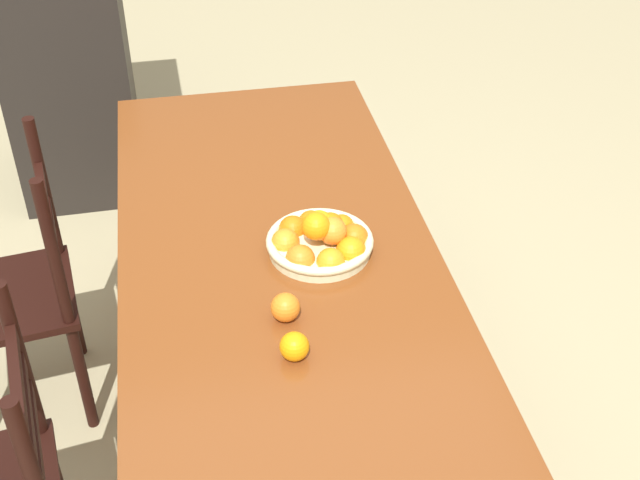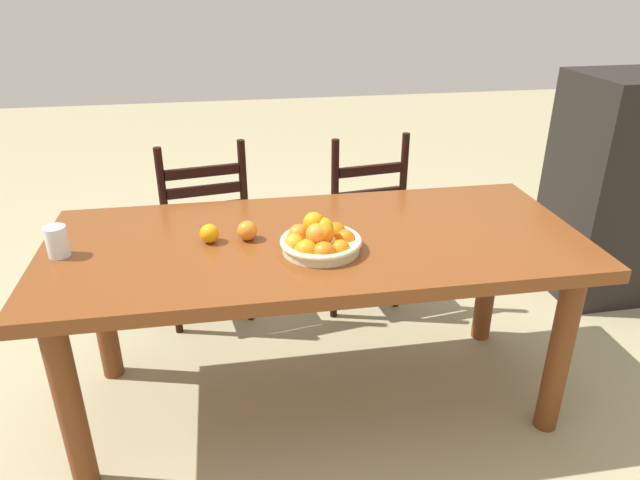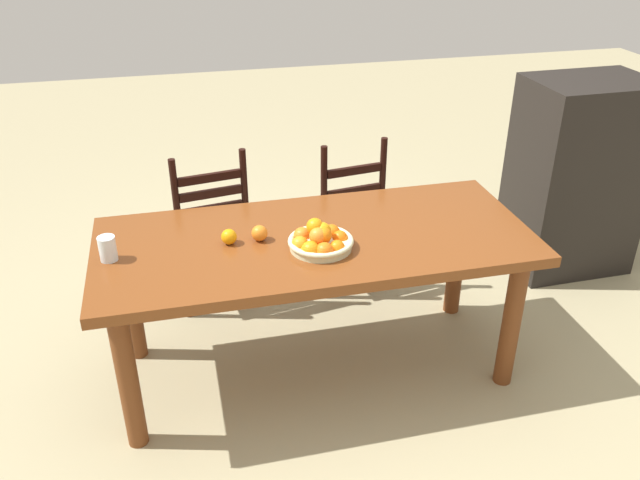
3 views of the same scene
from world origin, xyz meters
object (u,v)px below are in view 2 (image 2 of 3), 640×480
(dining_table, at_px, (316,262))
(cabinet, at_px, (627,188))
(fruit_bowl, at_px, (320,240))
(chair_near_window, at_px, (204,232))
(orange_loose_1, at_px, (209,233))
(drinking_glass, at_px, (57,242))
(chair_by_cabinet, at_px, (358,224))
(orange_loose_0, at_px, (247,231))

(dining_table, relative_size, cabinet, 1.66)
(fruit_bowl, bearing_deg, dining_table, 87.25)
(dining_table, distance_m, chair_near_window, 0.89)
(chair_near_window, height_order, orange_loose_1, chair_near_window)
(orange_loose_1, xyz_separation_m, drinking_glass, (-0.51, -0.03, 0.02))
(chair_by_cabinet, bearing_deg, fruit_bowl, 60.26)
(orange_loose_1, bearing_deg, fruit_bowl, -19.48)
(orange_loose_0, distance_m, drinking_glass, 0.64)
(dining_table, xyz_separation_m, fruit_bowl, (-0.01, -0.11, 0.14))
(cabinet, distance_m, fruit_bowl, 1.93)
(chair_near_window, distance_m, orange_loose_1, 0.80)
(chair_by_cabinet, xyz_separation_m, fruit_bowl, (-0.35, -0.87, 0.35))
(fruit_bowl, height_order, drinking_glass, fruit_bowl)
(dining_table, bearing_deg, orange_loose_0, 174.68)
(chair_by_cabinet, relative_size, cabinet, 0.80)
(chair_near_window, relative_size, drinking_glass, 8.68)
(dining_table, distance_m, orange_loose_1, 0.40)
(fruit_bowl, bearing_deg, chair_by_cabinet, 68.22)
(chair_near_window, relative_size, orange_loose_0, 13.15)
(chair_by_cabinet, relative_size, orange_loose_0, 13.10)
(cabinet, bearing_deg, chair_near_window, 176.40)
(chair_by_cabinet, height_order, orange_loose_1, chair_by_cabinet)
(dining_table, relative_size, drinking_glass, 18.03)
(chair_by_cabinet, relative_size, fruit_bowl, 3.28)
(fruit_bowl, bearing_deg, orange_loose_1, 160.52)
(orange_loose_1, bearing_deg, chair_by_cabinet, 45.51)
(dining_table, xyz_separation_m, orange_loose_1, (-0.38, 0.02, 0.13))
(chair_near_window, distance_m, chair_by_cabinet, 0.77)
(dining_table, bearing_deg, drinking_glass, -179.84)
(chair_by_cabinet, distance_m, drinking_glass, 1.49)
(fruit_bowl, height_order, orange_loose_1, fruit_bowl)
(cabinet, xyz_separation_m, orange_loose_0, (-2.00, -0.63, 0.19))
(fruit_bowl, xyz_separation_m, orange_loose_0, (-0.24, 0.13, -0.01))
(orange_loose_0, relative_size, orange_loose_1, 1.04)
(chair_near_window, distance_m, orange_loose_0, 0.82)
(fruit_bowl, relative_size, orange_loose_1, 4.16)
(chair_near_window, relative_size, orange_loose_1, 13.68)
(cabinet, bearing_deg, fruit_bowl, -157.52)
(chair_near_window, distance_m, fruit_bowl, 1.02)
(dining_table, relative_size, orange_loose_1, 28.41)
(dining_table, bearing_deg, chair_near_window, 119.84)
(cabinet, bearing_deg, orange_loose_1, -164.52)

